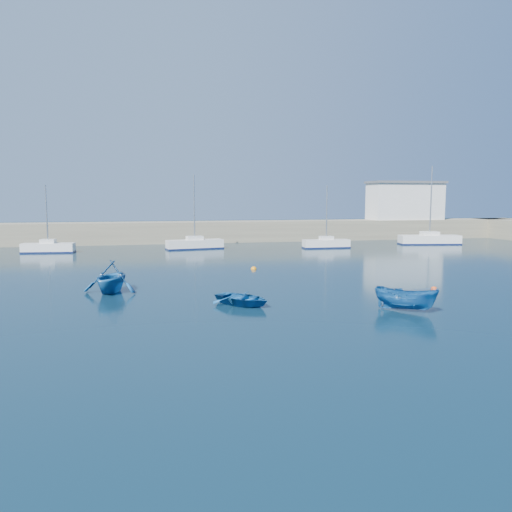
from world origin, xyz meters
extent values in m
plane|color=#0B2131|center=(0.00, 0.00, 0.00)|extent=(220.00, 220.00, 0.00)
cube|color=#7A735D|center=(0.00, 46.00, 1.30)|extent=(96.00, 4.50, 2.60)
cube|color=silver|center=(30.00, 46.00, 5.10)|extent=(10.00, 4.00, 5.00)
cube|color=silver|center=(-15.19, 36.75, 0.49)|extent=(5.28, 2.00, 0.99)
cylinder|color=#B7BABC|center=(-15.19, 36.75, 3.95)|extent=(0.15, 0.15, 5.93)
cube|color=silver|center=(-0.12, 37.32, 0.51)|extent=(6.38, 2.73, 1.02)
cylinder|color=#B7BABC|center=(-0.12, 37.32, 4.57)|extent=(0.15, 0.15, 7.11)
cube|color=silver|center=(14.40, 35.12, 0.48)|extent=(5.24, 1.53, 0.95)
cylinder|color=#B7BABC|center=(14.40, 35.12, 3.96)|extent=(0.14, 0.14, 6.01)
cube|color=silver|center=(28.29, 36.75, 0.55)|extent=(7.46, 3.26, 1.11)
cylinder|color=#B7BABC|center=(28.29, 36.75, 5.26)|extent=(0.16, 0.16, 8.30)
imported|color=#144F8D|center=(-0.54, 7.66, 0.33)|extent=(3.82, 3.94, 0.67)
imported|color=#144F8D|center=(-7.49, 12.76, 0.95)|extent=(4.04, 4.36, 1.89)
imported|color=#144F8D|center=(7.09, 4.49, 0.61)|extent=(3.12, 3.03, 1.22)
sphere|color=#DE4410|center=(11.73, 9.37, 0.00)|extent=(0.41, 0.41, 0.41)
sphere|color=orange|center=(2.84, 20.42, 0.00)|extent=(0.46, 0.46, 0.46)
camera|label=1|loc=(-5.46, -17.57, 5.58)|focal=35.00mm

